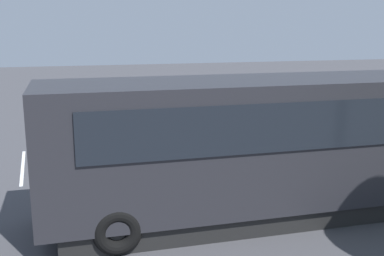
{
  "coord_description": "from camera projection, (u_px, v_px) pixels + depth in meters",
  "views": [
    {
      "loc": [
        4.01,
        15.01,
        4.41
      ],
      "look_at": [
        -0.07,
        0.38,
        1.1
      ],
      "focal_mm": 43.84,
      "sensor_mm": 36.0,
      "label": 1
    }
  ],
  "objects": [
    {
      "name": "spectator_far_left",
      "position": [
        292.0,
        139.0,
        14.06
      ],
      "size": [
        0.58,
        0.36,
        1.82
      ],
      "color": "black",
      "rests_on": "ground_plane"
    },
    {
      "name": "parked_motorcycle_dark",
      "position": [
        195.0,
        175.0,
        12.64
      ],
      "size": [
        2.04,
        0.65,
        0.99
      ],
      "color": "black",
      "rests_on": "ground_plane"
    },
    {
      "name": "bay_line_d",
      "position": [
        23.0,
        167.0,
        14.99
      ],
      "size": [
        0.28,
        3.96,
        0.01
      ],
      "color": "white",
      "rests_on": "ground_plane"
    },
    {
      "name": "bay_line_a",
      "position": [
        276.0,
        148.0,
        17.32
      ],
      "size": [
        0.3,
        4.29,
        0.01
      ],
      "color": "white",
      "rests_on": "ground_plane"
    },
    {
      "name": "spectator_centre",
      "position": [
        237.0,
        148.0,
        13.33
      ],
      "size": [
        0.58,
        0.35,
        1.72
      ],
      "color": "black",
      "rests_on": "ground_plane"
    },
    {
      "name": "bay_line_c",
      "position": [
        116.0,
        160.0,
        15.77
      ],
      "size": [
        0.28,
        3.94,
        0.01
      ],
      "color": "white",
      "rests_on": "ground_plane"
    },
    {
      "name": "stunt_motorcycle",
      "position": [
        144.0,
        115.0,
        17.99
      ],
      "size": [
        1.82,
        0.81,
        1.93
      ],
      "color": "black",
      "rests_on": "ground_plane"
    },
    {
      "name": "spectator_left",
      "position": [
        265.0,
        143.0,
        13.81
      ],
      "size": [
        0.58,
        0.36,
        1.73
      ],
      "color": "black",
      "rests_on": "ground_plane"
    },
    {
      "name": "bay_line_b",
      "position": [
        200.0,
        154.0,
        16.54
      ],
      "size": [
        0.27,
        3.71,
        0.01
      ],
      "color": "white",
      "rests_on": "ground_plane"
    },
    {
      "name": "ground_plane",
      "position": [
        187.0,
        157.0,
        16.11
      ],
      "size": [
        80.0,
        80.0,
        0.0
      ],
      "primitive_type": "plane",
      "color": "#424247"
    },
    {
      "name": "parked_motorcycle_silver",
      "position": [
        290.0,
        165.0,
        13.49
      ],
      "size": [
        2.04,
        0.64,
        0.99
      ],
      "color": "black",
      "rests_on": "ground_plane"
    },
    {
      "name": "tour_bus",
      "position": [
        266.0,
        148.0,
        10.86
      ],
      "size": [
        10.29,
        2.64,
        3.25
      ],
      "color": "#26262B",
      "rests_on": "ground_plane"
    },
    {
      "name": "spectator_right",
      "position": [
        204.0,
        146.0,
        13.35
      ],
      "size": [
        0.58,
        0.35,
        1.79
      ],
      "color": "black",
      "rests_on": "ground_plane"
    },
    {
      "name": "spectator_far_right",
      "position": [
        165.0,
        152.0,
        12.95
      ],
      "size": [
        0.57,
        0.31,
        1.68
      ],
      "color": "black",
      "rests_on": "ground_plane"
    }
  ]
}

